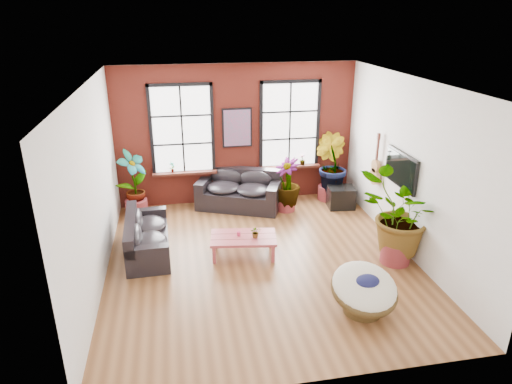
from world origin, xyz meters
TOP-DOWN VIEW (x-y plane):
  - room at (0.00, 0.15)m, footprint 6.04×6.54m
  - sofa_back at (-0.02, 2.79)m, footprint 2.27×1.71m
  - sofa_left at (-2.27, 0.79)m, footprint 0.89×2.00m
  - coffee_table at (-0.31, 0.31)m, footprint 1.41×0.93m
  - papasan_chair at (1.34, -1.91)m, footprint 1.19×1.20m
  - poster at (0.00, 3.18)m, footprint 0.74×0.06m
  - tv_wall_unit at (2.93, 0.60)m, footprint 0.13×1.86m
  - media_box at (2.49, 2.27)m, footprint 0.70×0.61m
  - pot_back_left at (-2.56, 2.74)m, footprint 0.64×0.64m
  - pot_back_right at (2.34, 2.82)m, footprint 0.54×0.54m
  - pot_right_wall at (2.60, -0.51)m, footprint 0.71×0.71m
  - pot_mid at (1.08, 2.36)m, footprint 0.63×0.63m
  - floor_plant_back_left at (-2.57, 2.76)m, footprint 0.91×0.94m
  - floor_plant_back_right at (2.36, 2.83)m, footprint 1.03×1.11m
  - floor_plant_right_wall at (2.62, -0.48)m, footprint 1.78×1.63m
  - floor_plant_mid at (1.09, 2.36)m, footprint 0.90×0.90m
  - table_plant at (-0.07, 0.23)m, footprint 0.24×0.22m
  - sill_plant_left at (-1.65, 3.13)m, footprint 0.17×0.17m
  - sill_plant_right at (1.70, 3.13)m, footprint 0.19×0.19m

SIDE VIEW (x-z plane):
  - pot_mid at x=1.08m, z-range 0.00..0.35m
  - pot_back_right at x=2.34m, z-range 0.00..0.38m
  - pot_back_left at x=-2.56m, z-range 0.00..0.39m
  - pot_right_wall at x=2.60m, z-range 0.00..0.42m
  - media_box at x=2.49m, z-range 0.00..0.54m
  - sofa_left at x=-2.27m, z-range -0.04..0.74m
  - coffee_table at x=-0.31m, z-range 0.12..0.63m
  - sofa_back at x=-0.02m, z-range -0.04..0.89m
  - papasan_chair at x=1.34m, z-range 0.01..0.84m
  - table_plant at x=-0.07m, z-range 0.42..0.66m
  - floor_plant_mid at x=1.09m, z-range 0.14..1.34m
  - floor_plant_back_left at x=-2.57m, z-range 0.15..1.63m
  - floor_plant_back_right at x=2.36m, z-range 0.15..1.75m
  - floor_plant_right_wall at x=2.62m, z-range 0.16..1.83m
  - sill_plant_left at x=-1.65m, z-range 0.90..1.17m
  - sill_plant_right at x=1.70m, z-range 0.90..1.17m
  - tv_wall_unit at x=2.93m, z-range 0.94..2.14m
  - room at x=0.00m, z-range -0.02..3.52m
  - poster at x=0.00m, z-range 1.46..2.44m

